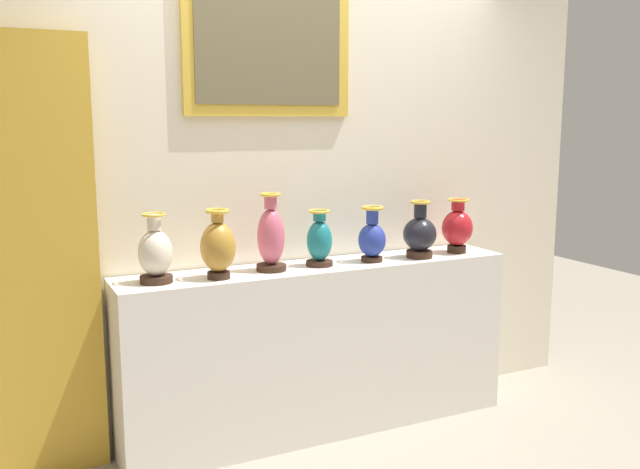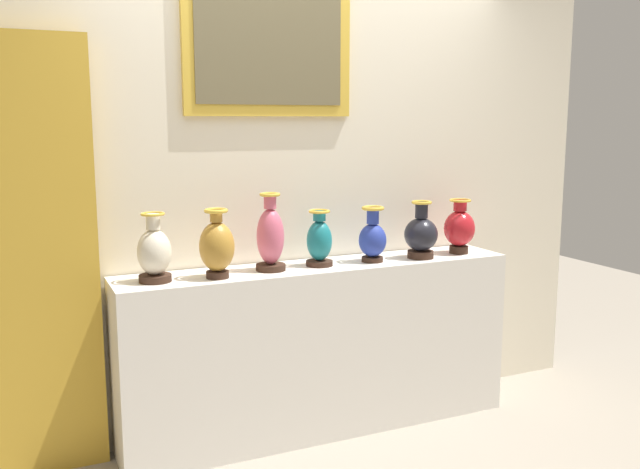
% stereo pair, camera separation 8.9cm
% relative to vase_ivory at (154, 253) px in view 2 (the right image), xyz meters
% --- Properties ---
extents(ground_plane, '(9.78, 9.78, 0.00)m').
position_rel_vase_ivory_xyz_m(ground_plane, '(0.89, 0.02, -1.08)').
color(ground_plane, gray).
extents(display_shelf, '(2.21, 0.38, 0.94)m').
position_rel_vase_ivory_xyz_m(display_shelf, '(0.89, 0.02, -0.61)').
color(display_shelf, silver).
rests_on(display_shelf, ground_plane).
extents(back_wall, '(3.78, 0.14, 2.71)m').
position_rel_vase_ivory_xyz_m(back_wall, '(0.89, 0.27, 0.29)').
color(back_wall, beige).
rests_on(back_wall, ground_plane).
extents(curtain_gold, '(0.57, 0.08, 2.11)m').
position_rel_vase_ivory_xyz_m(curtain_gold, '(-0.53, 0.15, -0.02)').
color(curtain_gold, gold).
rests_on(curtain_gold, ground_plane).
extents(vase_ivory, '(0.16, 0.16, 0.34)m').
position_rel_vase_ivory_xyz_m(vase_ivory, '(0.00, 0.00, 0.00)').
color(vase_ivory, '#382319').
rests_on(vase_ivory, display_shelf).
extents(vase_ochre, '(0.18, 0.18, 0.35)m').
position_rel_vase_ivory_xyz_m(vase_ochre, '(0.30, -0.05, 0.02)').
color(vase_ochre, '#382319').
rests_on(vase_ochre, display_shelf).
extents(vase_rose, '(0.16, 0.16, 0.41)m').
position_rel_vase_ivory_xyz_m(vase_rose, '(0.60, 0.01, 0.03)').
color(vase_rose, '#382319').
rests_on(vase_rose, display_shelf).
extents(vase_teal, '(0.15, 0.15, 0.30)m').
position_rel_vase_ivory_xyz_m(vase_teal, '(0.88, 0.01, -0.01)').
color(vase_teal, '#382319').
rests_on(vase_teal, display_shelf).
extents(vase_cobalt, '(0.15, 0.15, 0.31)m').
position_rel_vase_ivory_xyz_m(vase_cobalt, '(1.19, -0.01, -0.01)').
color(vase_cobalt, '#382319').
rests_on(vase_cobalt, display_shelf).
extents(vase_onyx, '(0.19, 0.19, 0.33)m').
position_rel_vase_ivory_xyz_m(vase_onyx, '(1.49, -0.04, -0.01)').
color(vase_onyx, '#382319').
rests_on(vase_onyx, display_shelf).
extents(vase_crimson, '(0.18, 0.18, 0.32)m').
position_rel_vase_ivory_xyz_m(vase_crimson, '(1.78, -0.01, 0.01)').
color(vase_crimson, '#382319').
rests_on(vase_crimson, display_shelf).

